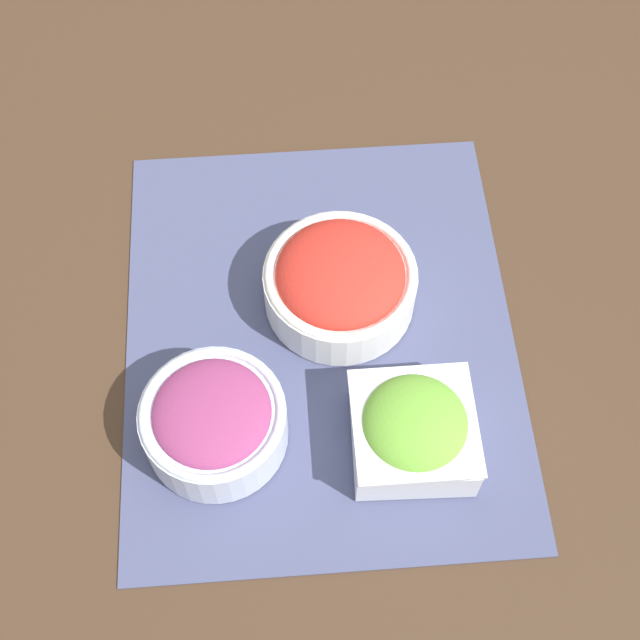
{
  "coord_description": "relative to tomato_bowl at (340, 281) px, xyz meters",
  "views": [
    {
      "loc": [
        -0.47,
        0.03,
        0.87
      ],
      "look_at": [
        0.0,
        0.0,
        0.03
      ],
      "focal_mm": 50.0,
      "sensor_mm": 36.0,
      "label": 1
    }
  ],
  "objects": [
    {
      "name": "tomato_bowl",
      "position": [
        0.0,
        0.0,
        0.0
      ],
      "size": [
        0.17,
        0.17,
        0.08
      ],
      "color": "white",
      "rests_on": "placemat"
    },
    {
      "name": "ground_plane",
      "position": [
        -0.04,
        0.03,
        -0.04
      ],
      "size": [
        3.0,
        3.0,
        0.0
      ],
      "primitive_type": "plane",
      "color": "#422D1E"
    },
    {
      "name": "lettuce_bowl",
      "position": [
        -0.18,
        -0.06,
        -0.0
      ],
      "size": [
        0.13,
        0.13,
        0.07
      ],
      "color": "white",
      "rests_on": "placemat"
    },
    {
      "name": "placemat",
      "position": [
        -0.04,
        0.03,
        -0.04
      ],
      "size": [
        0.53,
        0.43,
        0.0
      ],
      "color": "#474C70",
      "rests_on": "ground_plane"
    },
    {
      "name": "onion_bowl",
      "position": [
        -0.16,
        0.14,
        0.0
      ],
      "size": [
        0.15,
        0.15,
        0.08
      ],
      "color": "silver",
      "rests_on": "placemat"
    }
  ]
}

